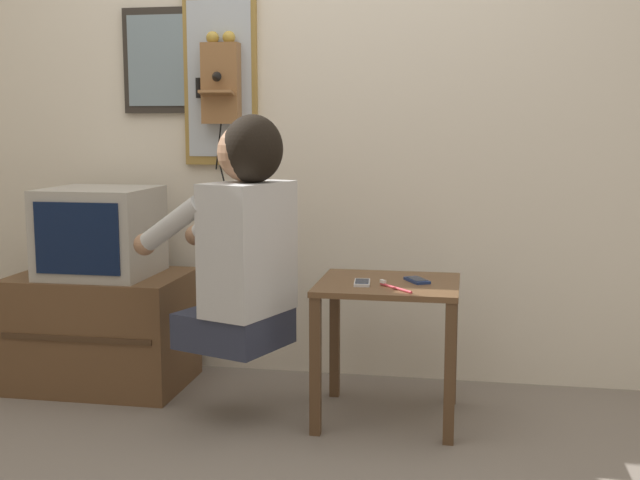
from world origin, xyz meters
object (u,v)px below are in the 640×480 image
Objects in this scene: cell_phone_held at (362,283)px; cell_phone_spare at (417,280)px; person at (242,236)px; wall_phone_antique at (222,82)px; wall_mirror at (220,79)px; television at (100,232)px; framed_picture at (160,61)px; toothbrush at (394,287)px.

cell_phone_held is 0.94× the size of cell_phone_spare.
person is 0.90m from wall_phone_antique.
person is 0.95m from wall_mirror.
television reaches higher than cell_phone_spare.
framed_picture reaches higher than cell_phone_held.
wall_phone_antique is 0.33m from framed_picture.
framed_picture is 0.62× the size of wall_mirror.
wall_mirror reaches higher than toothbrush.
wall_phone_antique is at bearing -65.72° from wall_mirror.
framed_picture reaches higher than person.
person is at bearing 164.43° from cell_phone_spare.
framed_picture is (0.16, 0.35, 0.76)m from television.
toothbrush is at bearing -146.42° from cell_phone_spare.
wall_mirror is (0.45, 0.34, 0.67)m from television.
person is 1.87× the size of framed_picture.
framed_picture is 3.71× the size of cell_phone_held.
television is (-0.73, 0.31, -0.04)m from person.
television is 0.58× the size of wall_phone_antique.
wall_mirror is at bearing 114.28° from wall_phone_antique.
framed_picture reaches higher than wall_phone_antique.
person is 6.95× the size of cell_phone_held.
person is 0.61m from toothbrush.
framed_picture is 1.48m from cell_phone_held.
wall_mirror is at bearing 123.24° from cell_phone_spare.
wall_mirror reaches higher than framed_picture.
toothbrush is at bearing -36.65° from wall_mirror.
wall_phone_antique reaches higher than television.
wall_mirror is 5.25× the size of toothbrush.
wall_phone_antique reaches higher than toothbrush.
wall_phone_antique is (-0.26, 0.61, 0.62)m from person.
framed_picture is at bearing 61.48° from person.
wall_phone_antique is at bearing 102.74° from toothbrush.
wall_mirror is 1.33m from cell_phone_spare.
wall_mirror is (-0.28, 0.65, 0.63)m from person.
cell_phone_spare is at bearing -21.87° from framed_picture.
television is 1.41m from cell_phone_spare.
wall_phone_antique is 1.31m from toothbrush.
wall_phone_antique is 5.71× the size of cell_phone_spare.
wall_phone_antique is 1.64× the size of framed_picture.
person is at bearing -22.78° from television.
person is at bearing 139.08° from toothbrush.
cell_phone_held is (1.19, -0.23, -0.14)m from television.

